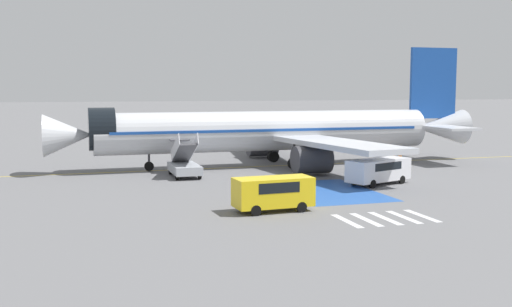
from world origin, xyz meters
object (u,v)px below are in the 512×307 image
object	(u,v)px
service_van_1	(273,191)
ground_crew_0	(393,155)
boarding_stairs_forward	(184,165)
fuel_tanker	(254,131)
service_van_0	(379,169)
ground_crew_1	(324,159)
ground_crew_2	(400,157)
airliner	(275,131)

from	to	relation	value
service_van_1	ground_crew_0	size ratio (longest dim) A/B	2.99
boarding_stairs_forward	fuel_tanker	xyz separation A→B (m)	(14.32, 27.62, 0.78)
service_van_0	ground_crew_0	xyz separation A→B (m)	(7.09, 10.33, -0.26)
ground_crew_1	ground_crew_0	bearing A→B (deg)	9.41
boarding_stairs_forward	ground_crew_1	size ratio (longest dim) A/B	2.90
service_van_1	ground_crew_2	world-z (taller)	service_van_1
service_van_1	ground_crew_2	xyz separation A→B (m)	(17.46, 15.27, -0.15)
ground_crew_1	airliner	bearing A→B (deg)	121.52
fuel_tanker	ground_crew_0	size ratio (longest dim) A/B	6.71
airliner	boarding_stairs_forward	world-z (taller)	airliner
airliner	fuel_tanker	distance (m)	23.65
airliner	fuel_tanker	xyz separation A→B (m)	(4.82, 23.10, -1.60)
service_van_0	ground_crew_2	distance (m)	10.23
ground_crew_0	fuel_tanker	bearing A→B (deg)	94.26
fuel_tanker	service_van_1	bearing A→B (deg)	173.60
service_van_0	ground_crew_0	distance (m)	12.53
fuel_tanker	service_van_0	distance (m)	36.06
ground_crew_2	fuel_tanker	bearing A→B (deg)	48.82
ground_crew_1	ground_crew_2	world-z (taller)	ground_crew_2
service_van_1	ground_crew_1	xyz separation A→B (m)	(10.01, 15.78, -0.19)
service_van_0	ground_crew_1	size ratio (longest dim) A/B	3.25
fuel_tanker	service_van_0	xyz separation A→B (m)	(-0.66, -36.05, -0.55)
service_van_0	ground_crew_0	bearing A→B (deg)	123.81
fuel_tanker	ground_crew_0	xyz separation A→B (m)	(6.43, -25.72, -0.81)
service_van_1	ground_crew_2	bearing A→B (deg)	127.13
service_van_0	ground_crew_1	bearing A→B (deg)	164.86
ground_crew_1	ground_crew_2	bearing A→B (deg)	-7.73
boarding_stairs_forward	ground_crew_1	world-z (taller)	boarding_stairs_forward
boarding_stairs_forward	ground_crew_2	size ratio (longest dim) A/B	2.81
service_van_0	service_van_1	xyz separation A→B (m)	(-10.99, -7.34, 0.05)
boarding_stairs_forward	ground_crew_0	distance (m)	20.83
airliner	service_van_0	xyz separation A→B (m)	(4.16, -12.95, -2.15)
service_van_1	ground_crew_2	size ratio (longest dim) A/B	2.61
airliner	service_van_0	size ratio (longest dim) A/B	7.13
boarding_stairs_forward	service_van_0	distance (m)	16.05
ground_crew_0	ground_crew_1	bearing A→B (deg)	-176.61
airliner	service_van_1	xyz separation A→B (m)	(-6.83, -20.29, -2.10)
ground_crew_1	service_van_1	bearing A→B (deg)	-126.15
airliner	ground_crew_1	xyz separation A→B (m)	(3.19, -4.50, -2.30)
ground_crew_1	ground_crew_2	size ratio (longest dim) A/B	0.97
service_van_1	ground_crew_0	world-z (taller)	service_van_1
airliner	service_van_1	bearing A→B (deg)	160.84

